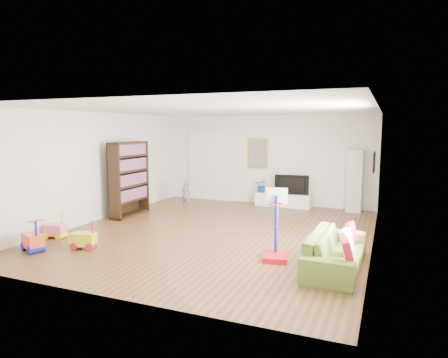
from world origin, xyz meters
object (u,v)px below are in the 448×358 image
at_px(bookshelf, 129,179).
at_px(sofa, 336,251).
at_px(basketball_hoop, 276,225).
at_px(media_console, 283,200).

height_order(bookshelf, sofa, bookshelf).
distance_m(sofa, basketball_hoop, 1.09).
bearing_deg(sofa, bookshelf, 70.87).
distance_m(media_console, bookshelf, 4.50).
relative_size(bookshelf, basketball_hoop, 1.55).
bearing_deg(media_console, basketball_hoop, -74.89).
bearing_deg(sofa, media_console, 24.75).
relative_size(media_console, bookshelf, 0.84).
height_order(sofa, basketball_hoop, basketball_hoop).
height_order(bookshelf, basketball_hoop, bookshelf).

